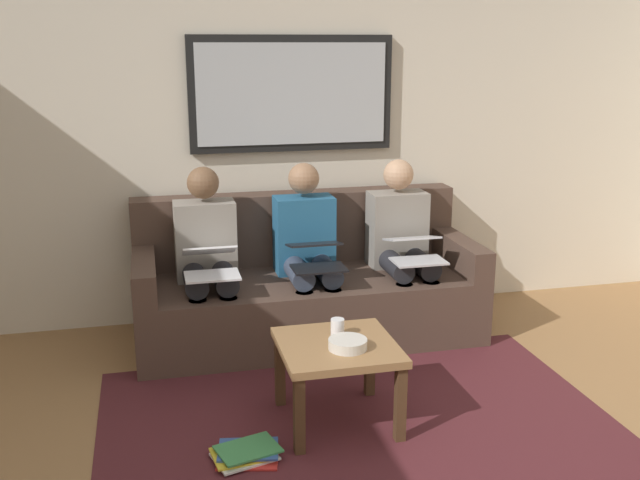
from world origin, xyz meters
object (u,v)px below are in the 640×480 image
object	(u,v)px
laptop_black	(316,255)
person_left	(402,241)
person_middle	(307,247)
coffee_table	(337,356)
magazine_stack	(246,453)
cup	(338,327)
couch	(305,288)
bowl	(348,344)
person_right	(207,254)
laptop_white	(210,261)
framed_mirror	(292,94)
laptop_silver	(415,248)

from	to	relation	value
laptop_black	person_left	bearing A→B (deg)	-158.93
person_middle	laptop_black	distance (m)	0.25
coffee_table	magazine_stack	distance (m)	0.65
person_middle	laptop_black	world-z (taller)	person_middle
cup	person_middle	size ratio (longest dim) A/B	0.08
couch	person_middle	size ratio (longest dim) A/B	1.93
couch	coffee_table	world-z (taller)	couch
person_left	bowl	bearing A→B (deg)	59.91
person_right	laptop_white	distance (m)	0.23
framed_mirror	person_left	xyz separation A→B (m)	(-0.64, 0.46, -0.94)
coffee_table	person_left	bearing A→B (deg)	-122.83
coffee_table	person_right	world-z (taller)	person_right
person_middle	person_right	size ratio (longest dim) A/B	1.00
framed_mirror	magazine_stack	size ratio (longest dim) A/B	4.05
framed_mirror	person_middle	world-z (taller)	framed_mirror
couch	cup	world-z (taller)	couch
framed_mirror	person_middle	xyz separation A→B (m)	(0.00, 0.46, -0.94)
laptop_black	laptop_silver	bearing A→B (deg)	-179.92
couch	laptop_black	world-z (taller)	couch
coffee_table	person_right	bearing A→B (deg)	-64.88
coffee_table	person_left	distance (m)	1.39
couch	framed_mirror	size ratio (longest dim) A/B	1.60
person_middle	person_right	distance (m)	0.64
laptop_silver	cup	bearing A→B (deg)	48.39
cup	coffee_table	bearing A→B (deg)	75.35
couch	laptop_white	size ratio (longest dim) A/B	5.86
person_left	person_middle	xyz separation A→B (m)	(0.64, 0.00, 0.00)
coffee_table	person_right	size ratio (longest dim) A/B	0.51
laptop_silver	laptop_black	world-z (taller)	same
framed_mirror	magazine_stack	distance (m)	2.47
laptop_white	laptop_silver	bearing A→B (deg)	179.37
coffee_table	cup	size ratio (longest dim) A/B	6.43
coffee_table	laptop_white	bearing A→B (deg)	-59.58
laptop_white	magazine_stack	size ratio (longest dim) A/B	1.10
framed_mirror	coffee_table	size ratio (longest dim) A/B	2.38
cup	person_right	bearing A→B (deg)	-61.80
coffee_table	magazine_stack	world-z (taller)	coffee_table
couch	laptop_black	distance (m)	0.45
laptop_silver	person_middle	xyz separation A→B (m)	(0.64, -0.25, -0.02)
framed_mirror	couch	bearing A→B (deg)	90.00
laptop_white	coffee_table	bearing A→B (deg)	120.42
laptop_white	magazine_stack	distance (m)	1.31
laptop_white	bowl	bearing A→B (deg)	119.87
coffee_table	laptop_silver	distance (m)	1.20
magazine_stack	laptop_silver	bearing A→B (deg)	-137.30
couch	person_right	size ratio (longest dim) A/B	1.93
cup	laptop_white	size ratio (longest dim) A/B	0.24
person_right	person_middle	bearing A→B (deg)	180.00
framed_mirror	magazine_stack	bearing A→B (deg)	71.95
framed_mirror	laptop_white	xyz separation A→B (m)	(0.64, 0.69, -0.92)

